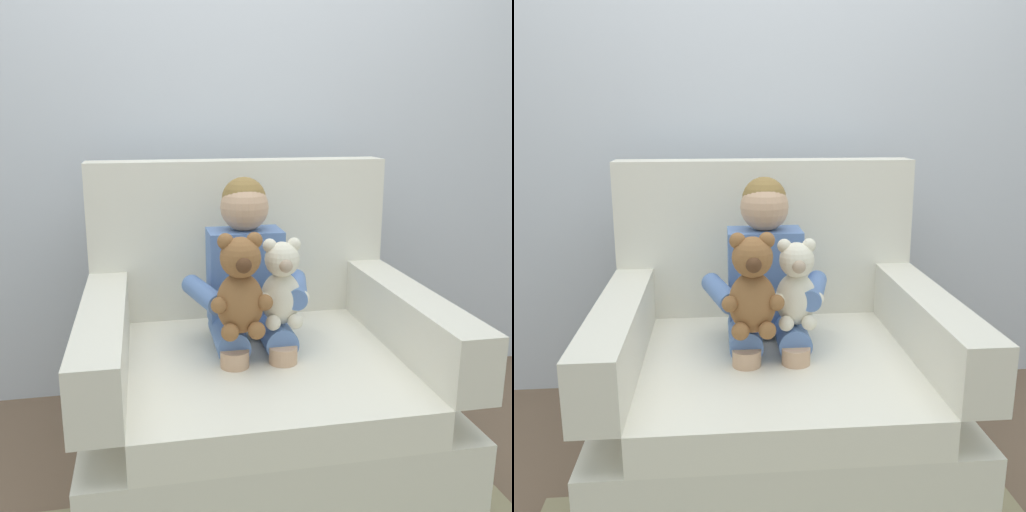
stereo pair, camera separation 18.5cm
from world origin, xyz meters
TOP-DOWN VIEW (x-y plane):
  - ground_plane at (0.00, 0.00)m, footprint 8.00×8.00m
  - back_wall at (0.00, 0.81)m, footprint 6.00×0.10m
  - armchair at (0.00, 0.05)m, footprint 1.16×1.02m
  - seated_child at (-0.02, 0.09)m, footprint 0.45×0.39m
  - plush_brown at (-0.08, -0.10)m, footprint 0.20×0.16m
  - plush_cream at (0.06, -0.04)m, footprint 0.17×0.14m

SIDE VIEW (x-z plane):
  - ground_plane at x=0.00m, z-range 0.00..0.00m
  - armchair at x=0.00m, z-range -0.21..0.87m
  - seated_child at x=-0.02m, z-range 0.27..1.09m
  - plush_cream at x=0.06m, z-range 0.57..0.86m
  - plush_brown at x=-0.08m, z-range 0.57..0.90m
  - back_wall at x=0.00m, z-range 0.00..2.60m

